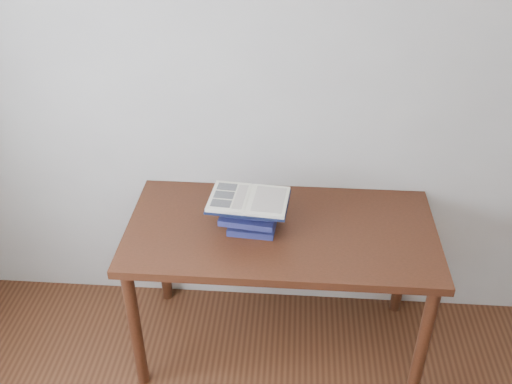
{
  "coord_description": "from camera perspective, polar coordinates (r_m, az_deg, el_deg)",
  "views": [
    {
      "loc": [
        0.04,
        -0.77,
        2.43
      ],
      "look_at": [
        -0.12,
        1.36,
        1.0
      ],
      "focal_mm": 40.0,
      "sensor_mm": 36.0,
      "label": 1
    }
  ],
  "objects": [
    {
      "name": "open_book",
      "position": [
        2.62,
        -0.72,
        -0.8
      ],
      "size": [
        0.39,
        0.28,
        0.03
      ],
      "rotation": [
        0.0,
        0.0,
        -0.09
      ],
      "color": "black",
      "rests_on": "book_stack"
    },
    {
      "name": "desk",
      "position": [
        2.76,
        2.49,
        -5.2
      ],
      "size": [
        1.47,
        0.73,
        0.79
      ],
      "color": "#451F11",
      "rests_on": "ground"
    },
    {
      "name": "room_shell",
      "position": [
        1.12,
        -3.13,
        -11.72
      ],
      "size": [
        3.54,
        3.54,
        2.62
      ],
      "color": "#A9A69F",
      "rests_on": "ground"
    },
    {
      "name": "book_stack",
      "position": [
        2.66,
        -0.53,
        -2.41
      ],
      "size": [
        0.27,
        0.21,
        0.14
      ],
      "color": "#1C1A50",
      "rests_on": "desk"
    }
  ]
}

